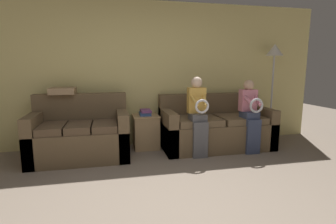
# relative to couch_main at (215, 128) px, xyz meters

# --- Properties ---
(ground_plane) EXTENTS (14.00, 14.00, 0.00)m
(ground_plane) POSITION_rel_couch_main_xyz_m (-1.29, -2.14, -0.34)
(ground_plane) COLOR gray
(wall_back) EXTENTS (6.91, 0.06, 2.55)m
(wall_back) POSITION_rel_couch_main_xyz_m (-1.29, 0.49, 0.94)
(wall_back) COLOR #DBCC7F
(wall_back) RESTS_ON ground_plane
(couch_main) EXTENTS (1.89, 0.90, 0.93)m
(couch_main) POSITION_rel_couch_main_xyz_m (0.00, 0.00, 0.00)
(couch_main) COLOR brown
(couch_main) RESTS_ON ground_plane
(couch_side) EXTENTS (1.45, 0.87, 0.98)m
(couch_side) POSITION_rel_couch_main_xyz_m (-2.27, -0.08, 0.01)
(couch_side) COLOR brown
(couch_side) RESTS_ON ground_plane
(child_left_seated) EXTENTS (0.28, 0.38, 1.26)m
(child_left_seated) POSITION_rel_couch_main_xyz_m (-0.45, -0.37, 0.36)
(child_left_seated) COLOR #56565B
(child_left_seated) RESTS_ON ground_plane
(child_right_seated) EXTENTS (0.28, 0.37, 1.20)m
(child_right_seated) POSITION_rel_couch_main_xyz_m (0.45, -0.38, 0.33)
(child_right_seated) COLOR #384260
(child_right_seated) RESTS_ON ground_plane
(side_shelf) EXTENTS (0.45, 0.47, 0.58)m
(side_shelf) POSITION_rel_couch_main_xyz_m (-1.21, 0.21, -0.04)
(side_shelf) COLOR tan
(side_shelf) RESTS_ON ground_plane
(book_stack) EXTENTS (0.20, 0.29, 0.10)m
(book_stack) POSITION_rel_couch_main_xyz_m (-1.21, 0.22, 0.29)
(book_stack) COLOR #33569E
(book_stack) RESTS_ON side_shelf
(floor_lamp) EXTENTS (0.31, 0.31, 1.83)m
(floor_lamp) POSITION_rel_couch_main_xyz_m (1.21, 0.17, 1.21)
(floor_lamp) COLOR #2D2B28
(floor_lamp) RESTS_ON ground_plane
(throw_pillow) EXTENTS (0.38, 0.38, 0.10)m
(throw_pillow) POSITION_rel_couch_main_xyz_m (-2.54, 0.21, 0.70)
(throw_pillow) COLOR #A38460
(throw_pillow) RESTS_ON couch_side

